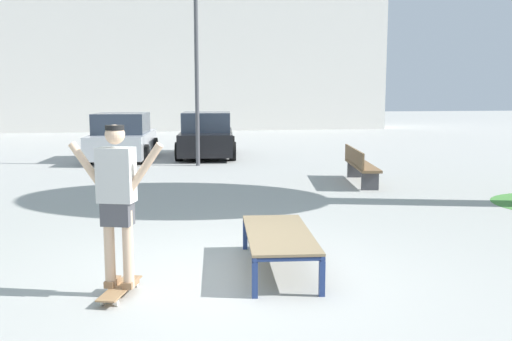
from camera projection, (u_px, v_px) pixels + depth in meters
ground_plane at (226, 279)px, 6.36m from camera, size 120.00×120.00×0.00m
skate_box at (279, 236)px, 6.65m from camera, size 0.96×1.97×0.46m
skateboard at (120, 289)px, 5.82m from camera, size 0.44×0.82×0.09m
skater at (117, 195)px, 5.69m from camera, size 0.97×0.40×1.69m
car_silver at (123, 138)px, 17.97m from camera, size 2.25×4.36×1.50m
car_black at (207, 136)px, 18.88m from camera, size 2.30×4.38×1.50m
park_bench at (360, 165)px, 13.17m from camera, size 0.87×2.44×0.83m
light_post at (196, 33)px, 15.99m from camera, size 0.36×0.36×5.83m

